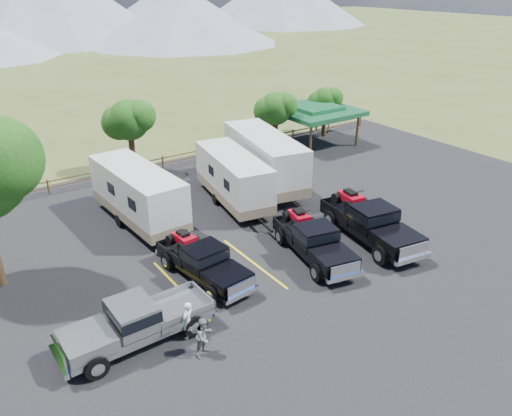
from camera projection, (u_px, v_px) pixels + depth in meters
ground at (340, 288)px, 22.48m from camera, size 320.00×320.00×0.00m
asphalt_lot at (298, 260)px, 24.70m from camera, size 44.00×34.00×0.04m
stall_lines at (286, 251)px, 25.44m from camera, size 12.12×5.50×0.01m
tree_ne_a at (275, 109)px, 38.29m from camera, size 3.11×2.92×4.76m
tree_ne_b at (325, 101)px, 42.28m from camera, size 2.77×2.59×4.27m
tree_north at (128, 120)px, 33.97m from camera, size 3.46×3.24×5.25m
rail_fence at (188, 156)px, 37.03m from camera, size 36.12×0.12×1.00m
pavilion at (315, 110)px, 40.65m from camera, size 6.20×6.20×3.22m
rig_left at (202, 260)px, 22.86m from camera, size 2.46×5.81×1.89m
rig_center at (313, 240)px, 24.56m from camera, size 3.02×6.17×1.97m
rig_right at (370, 221)px, 26.12m from camera, size 3.16×6.97×2.24m
trailer_left at (138, 195)px, 27.63m from camera, size 2.85×9.36×3.25m
trailer_center at (233, 178)px, 30.15m from camera, size 3.47×8.93×3.09m
trailer_right at (265, 160)px, 32.47m from camera, size 4.19×10.13×3.51m
pickup_silver at (137, 321)px, 18.78m from camera, size 6.06×2.23×1.81m
person_a at (188, 320)px, 19.06m from camera, size 0.69×0.61×1.60m
person_b at (204, 337)px, 18.22m from camera, size 0.91×0.80×1.57m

